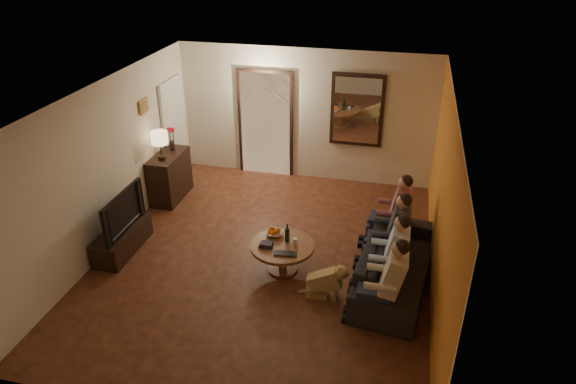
% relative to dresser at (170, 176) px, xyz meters
% --- Properties ---
extents(floor, '(5.00, 6.00, 0.01)m').
position_rel_dresser_xyz_m(floor, '(2.25, -1.51, -0.44)').
color(floor, '#3D1B10').
rests_on(floor, ground).
extents(ceiling, '(5.00, 6.00, 0.01)m').
position_rel_dresser_xyz_m(ceiling, '(2.25, -1.51, 2.16)').
color(ceiling, white).
rests_on(ceiling, back_wall).
extents(back_wall, '(5.00, 0.02, 2.60)m').
position_rel_dresser_xyz_m(back_wall, '(2.25, 1.49, 0.86)').
color(back_wall, beige).
rests_on(back_wall, floor).
extents(front_wall, '(5.00, 0.02, 2.60)m').
position_rel_dresser_xyz_m(front_wall, '(2.25, -4.51, 0.86)').
color(front_wall, beige).
rests_on(front_wall, floor).
extents(left_wall, '(0.02, 6.00, 2.60)m').
position_rel_dresser_xyz_m(left_wall, '(-0.25, -1.51, 0.86)').
color(left_wall, beige).
rests_on(left_wall, floor).
extents(right_wall, '(0.02, 6.00, 2.60)m').
position_rel_dresser_xyz_m(right_wall, '(4.75, -1.51, 0.86)').
color(right_wall, beige).
rests_on(right_wall, floor).
extents(orange_accent, '(0.01, 6.00, 2.60)m').
position_rel_dresser_xyz_m(orange_accent, '(4.74, -1.51, 0.86)').
color(orange_accent, orange).
rests_on(orange_accent, right_wall).
extents(kitchen_doorway, '(1.00, 0.06, 2.10)m').
position_rel_dresser_xyz_m(kitchen_doorway, '(1.45, 1.47, 0.61)').
color(kitchen_doorway, '#FFE0A5').
rests_on(kitchen_doorway, floor).
extents(door_trim, '(1.12, 0.04, 2.22)m').
position_rel_dresser_xyz_m(door_trim, '(1.45, 1.46, 0.61)').
color(door_trim, black).
rests_on(door_trim, floor).
extents(fridge_glimpse, '(0.45, 0.03, 1.70)m').
position_rel_dresser_xyz_m(fridge_glimpse, '(1.70, 1.47, 0.46)').
color(fridge_glimpse, silver).
rests_on(fridge_glimpse, floor).
extents(mirror_frame, '(1.00, 0.05, 1.40)m').
position_rel_dresser_xyz_m(mirror_frame, '(3.25, 1.45, 1.06)').
color(mirror_frame, black).
rests_on(mirror_frame, back_wall).
extents(mirror_glass, '(0.86, 0.02, 1.26)m').
position_rel_dresser_xyz_m(mirror_glass, '(3.25, 1.42, 1.06)').
color(mirror_glass, white).
rests_on(mirror_glass, back_wall).
extents(white_door, '(0.06, 0.85, 2.04)m').
position_rel_dresser_xyz_m(white_door, '(-0.21, 0.79, 0.58)').
color(white_door, white).
rests_on(white_door, floor).
extents(framed_art, '(0.03, 0.28, 0.24)m').
position_rel_dresser_xyz_m(framed_art, '(-0.22, -0.21, 1.41)').
color(framed_art, '#B28C33').
rests_on(framed_art, left_wall).
extents(art_canvas, '(0.01, 0.22, 0.18)m').
position_rel_dresser_xyz_m(art_canvas, '(-0.21, -0.21, 1.41)').
color(art_canvas, brown).
rests_on(art_canvas, left_wall).
extents(dresser, '(0.45, 0.99, 0.88)m').
position_rel_dresser_xyz_m(dresser, '(0.00, 0.00, 0.00)').
color(dresser, black).
rests_on(dresser, floor).
extents(table_lamp, '(0.30, 0.30, 0.54)m').
position_rel_dresser_xyz_m(table_lamp, '(0.00, -0.22, 0.71)').
color(table_lamp, beige).
rests_on(table_lamp, dresser).
extents(flower_vase, '(0.14, 0.14, 0.44)m').
position_rel_dresser_xyz_m(flower_vase, '(0.00, 0.22, 0.66)').
color(flower_vase, '#B41329').
rests_on(flower_vase, dresser).
extents(tv_stand, '(0.45, 1.17, 0.39)m').
position_rel_dresser_xyz_m(tv_stand, '(0.00, -1.82, -0.24)').
color(tv_stand, black).
rests_on(tv_stand, floor).
extents(tv, '(1.12, 0.15, 0.65)m').
position_rel_dresser_xyz_m(tv, '(0.00, -1.82, 0.28)').
color(tv, black).
rests_on(tv, tv_stand).
extents(sofa, '(2.36, 1.18, 0.66)m').
position_rel_dresser_xyz_m(sofa, '(4.25, -1.65, -0.11)').
color(sofa, black).
rests_on(sofa, floor).
extents(person_a, '(0.60, 0.40, 1.20)m').
position_rel_dresser_xyz_m(person_a, '(4.15, -2.55, 0.16)').
color(person_a, tan).
rests_on(person_a, sofa).
extents(person_b, '(0.60, 0.40, 1.20)m').
position_rel_dresser_xyz_m(person_b, '(4.15, -1.95, 0.16)').
color(person_b, tan).
rests_on(person_b, sofa).
extents(person_c, '(0.60, 0.40, 1.20)m').
position_rel_dresser_xyz_m(person_c, '(4.15, -1.35, 0.16)').
color(person_c, tan).
rests_on(person_c, sofa).
extents(person_d, '(0.60, 0.40, 1.20)m').
position_rel_dresser_xyz_m(person_d, '(4.15, -0.75, 0.16)').
color(person_d, tan).
rests_on(person_d, sofa).
extents(dog, '(0.57, 0.27, 0.56)m').
position_rel_dresser_xyz_m(dog, '(3.30, -2.20, -0.16)').
color(dog, tan).
rests_on(dog, floor).
extents(coffee_table, '(1.00, 1.00, 0.45)m').
position_rel_dresser_xyz_m(coffee_table, '(2.59, -1.73, -0.21)').
color(coffee_table, brown).
rests_on(coffee_table, floor).
extents(bowl, '(0.26, 0.26, 0.06)m').
position_rel_dresser_xyz_m(bowl, '(2.41, -1.51, 0.04)').
color(bowl, white).
rests_on(bowl, coffee_table).
extents(oranges, '(0.20, 0.20, 0.08)m').
position_rel_dresser_xyz_m(oranges, '(2.41, -1.51, 0.11)').
color(oranges, '#D75912').
rests_on(oranges, bowl).
extents(wine_bottle, '(0.07, 0.07, 0.31)m').
position_rel_dresser_xyz_m(wine_bottle, '(2.64, -1.63, 0.17)').
color(wine_bottle, black).
rests_on(wine_bottle, coffee_table).
extents(wine_glass, '(0.06, 0.06, 0.10)m').
position_rel_dresser_xyz_m(wine_glass, '(2.77, -1.68, 0.06)').
color(wine_glass, silver).
rests_on(wine_glass, coffee_table).
extents(book_stack, '(0.20, 0.15, 0.07)m').
position_rel_dresser_xyz_m(book_stack, '(2.37, -1.83, 0.05)').
color(book_stack, black).
rests_on(book_stack, coffee_table).
extents(laptop, '(0.35, 0.25, 0.03)m').
position_rel_dresser_xyz_m(laptop, '(2.69, -2.01, 0.02)').
color(laptop, black).
rests_on(laptop, coffee_table).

